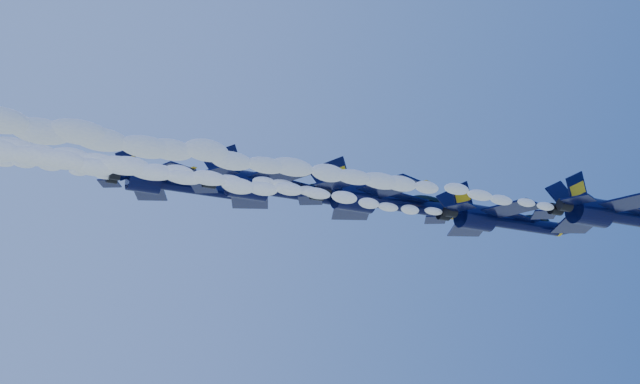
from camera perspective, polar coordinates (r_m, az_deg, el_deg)
name	(u,v)px	position (r m, az deg, el deg)	size (l,w,h in m)	color
jet_lead	(618,215)	(93.13, 18.53, -1.42)	(18.12, 14.87, 6.73)	black
smoke_trail_jet_lead	(277,164)	(73.54, -2.79, 1.80)	(57.77, 2.45, 2.21)	white
jet_second	(502,220)	(94.41, 11.59, -1.79)	(17.03, 13.97, 6.33)	black
smoke_trail_jet_second	(162,174)	(79.00, -10.05, 1.17)	(57.77, 2.31, 2.08)	white
jet_third	(386,201)	(93.68, 4.26, -0.57)	(19.29, 15.82, 7.17)	black
smoke_trail_jet_third	(18,150)	(82.85, -18.78, 2.58)	(57.77, 2.61, 2.35)	white
jet_fourth	(281,189)	(95.18, -2.51, 0.19)	(19.55, 16.04, 7.27)	black
jet_fifth	(173,184)	(102.05, -9.39, 0.50)	(16.96, 13.92, 6.30)	black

